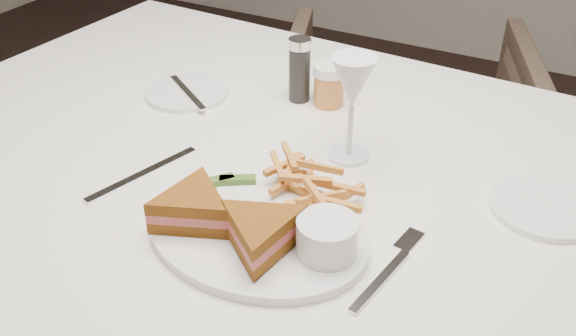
% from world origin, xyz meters
% --- Properties ---
extents(chair_far, '(0.87, 0.85, 0.71)m').
position_xyz_m(chair_far, '(0.25, 0.96, 0.36)').
color(chair_far, '#4D3C2F').
rests_on(chair_far, ground).
extents(table_setting, '(0.84, 0.60, 0.18)m').
position_xyz_m(table_setting, '(0.34, 0.08, 0.79)').
color(table_setting, white).
rests_on(table_setting, table).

